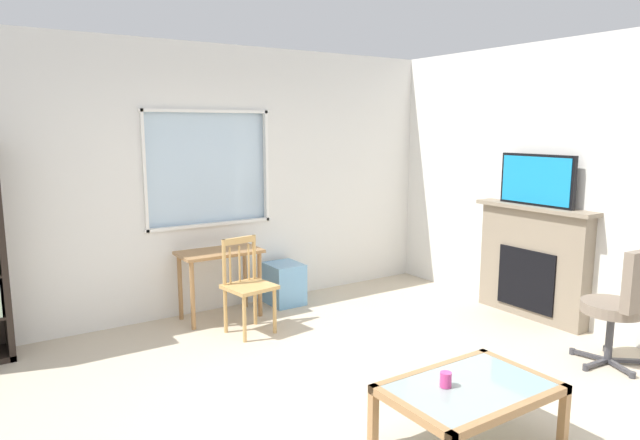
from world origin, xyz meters
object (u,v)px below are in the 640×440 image
object	(u,v)px
wooden_chair	(247,285)
tv	(537,180)
desk_under_window	(220,263)
plastic_drawer_unit	(284,284)
fireplace	(533,262)
office_chair	(623,302)
coffee_table	(470,394)
sippy_cup	(446,380)

from	to	relation	value
wooden_chair	tv	world-z (taller)	tv
desk_under_window	plastic_drawer_unit	bearing A→B (deg)	3.70
fireplace	tv	bearing A→B (deg)	-180.00
desk_under_window	office_chair	xyz separation A→B (m)	(2.22, -2.88, -0.02)
desk_under_window	fireplace	size ratio (longest dim) A/B	0.64
plastic_drawer_unit	tv	xyz separation A→B (m)	(1.88, -1.76, 1.18)
wooden_chair	coffee_table	size ratio (longest dim) A/B	0.88
desk_under_window	plastic_drawer_unit	world-z (taller)	desk_under_window
plastic_drawer_unit	office_chair	size ratio (longest dim) A/B	0.45
tv	sippy_cup	bearing A→B (deg)	-153.39
desk_under_window	office_chair	bearing A→B (deg)	-52.47
office_chair	coffee_table	distance (m)	1.92
plastic_drawer_unit	fireplace	world-z (taller)	fireplace
plastic_drawer_unit	sippy_cup	world-z (taller)	sippy_cup
coffee_table	desk_under_window	bearing A→B (deg)	95.94
fireplace	desk_under_window	bearing A→B (deg)	147.48
plastic_drawer_unit	tv	world-z (taller)	tv
fireplace	sippy_cup	world-z (taller)	fireplace
desk_under_window	wooden_chair	bearing A→B (deg)	-83.88
office_chair	fireplace	bearing A→B (deg)	68.66
wooden_chair	tv	distance (m)	3.01
wooden_chair	office_chair	distance (m)	3.21
fireplace	office_chair	distance (m)	1.26
desk_under_window	coffee_table	world-z (taller)	desk_under_window
office_chair	sippy_cup	distance (m)	2.04
wooden_chair	fireplace	distance (m)	2.88
desk_under_window	wooden_chair	distance (m)	0.53
fireplace	coffee_table	distance (m)	2.71
desk_under_window	sippy_cup	distance (m)	2.96
desk_under_window	office_chair	world-z (taller)	office_chair
office_chair	sippy_cup	size ratio (longest dim) A/B	11.11
wooden_chair	sippy_cup	distance (m)	2.44
wooden_chair	plastic_drawer_unit	world-z (taller)	wooden_chair
office_chair	sippy_cup	world-z (taller)	office_chair
desk_under_window	fireplace	world-z (taller)	fireplace
plastic_drawer_unit	sippy_cup	xyz separation A→B (m)	(-0.60, -3.00, 0.22)
wooden_chair	coffee_table	world-z (taller)	wooden_chair
desk_under_window	plastic_drawer_unit	distance (m)	0.85
tv	office_chair	world-z (taller)	tv
plastic_drawer_unit	office_chair	bearing A→B (deg)	-63.82
plastic_drawer_unit	coffee_table	xyz separation A→B (m)	(-0.46, -3.07, 0.12)
desk_under_window	tv	world-z (taller)	tv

